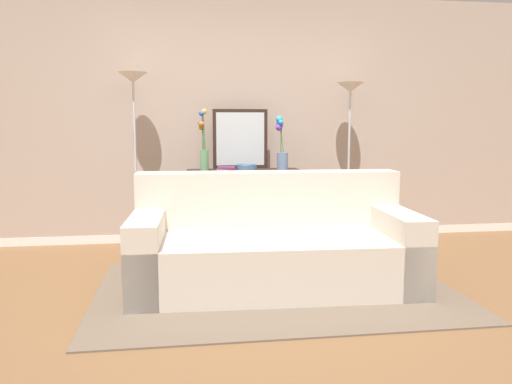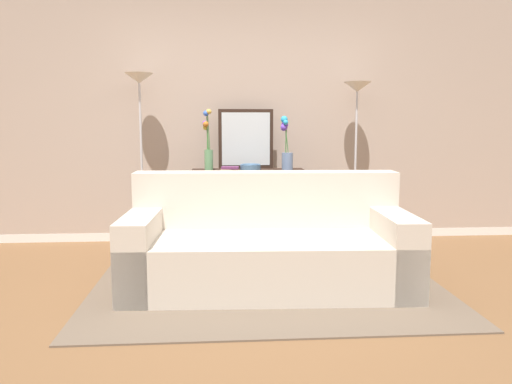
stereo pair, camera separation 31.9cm
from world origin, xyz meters
The scene contains 13 objects.
ground_plane centered at (0.00, 0.00, -0.01)m, with size 16.00×16.00×0.02m, color brown.
back_wall centered at (0.00, 2.21, 1.31)m, with size 12.00×0.15×2.63m.
area_rug centered at (0.13, 0.33, 0.01)m, with size 2.72×1.77×0.01m.
couch centered at (0.14, 0.49, 0.31)m, with size 2.21×1.08×0.88m.
console_table centered at (0.06, 1.78, 0.55)m, with size 1.16×0.37×0.81m.
floor_lamp_left centered at (-1.03, 1.82, 1.40)m, with size 0.28×0.28×1.77m.
floor_lamp_right centered at (1.18, 1.82, 1.34)m, with size 0.28×0.28×1.70m.
wall_mirror centered at (0.04, 1.93, 1.12)m, with size 0.57×0.02×0.62m.
vase_tall_flowers centered at (-0.35, 1.75, 1.06)m, with size 0.10×0.10×0.61m.
vase_short_flowers centered at (0.45, 1.77, 1.03)m, with size 0.13×0.12×0.55m.
fruit_bowl centered at (0.07, 1.66, 0.84)m, with size 0.21×0.21×0.07m.
book_stack centered at (-0.13, 1.66, 0.83)m, with size 0.19×0.13×0.04m.
book_row_under_console centered at (-0.24, 1.78, 0.06)m, with size 0.37×0.18×0.12m.
Camera 1 is at (-0.56, -3.37, 1.28)m, focal length 35.68 mm.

